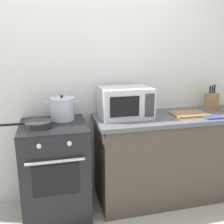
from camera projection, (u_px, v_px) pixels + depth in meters
name	position (u px, v px, depth m)	size (l,w,h in m)	color
back_wall	(112.00, 81.00, 2.76)	(4.40, 0.10, 2.50)	silver
lower_cabinet_right	(174.00, 158.00, 2.78)	(1.64, 0.56, 0.88)	#4C4238
countertop_right	(177.00, 117.00, 2.66)	(1.70, 0.60, 0.04)	#59595E
stove	(56.00, 170.00, 2.46)	(0.60, 0.64, 0.92)	black
stock_pot	(62.00, 109.00, 2.47)	(0.32, 0.23, 0.24)	silver
frying_pan	(38.00, 124.00, 2.27)	(0.44, 0.24, 0.05)	#28282B
microwave	(125.00, 102.00, 2.55)	(0.50, 0.37, 0.30)	silver
cutting_board	(189.00, 114.00, 2.67)	(0.36, 0.26, 0.02)	#997047
knife_block	(211.00, 101.00, 2.86)	(0.13, 0.10, 0.28)	#997047
oven_mitt	(212.00, 117.00, 2.55)	(0.18, 0.14, 0.02)	#33477A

